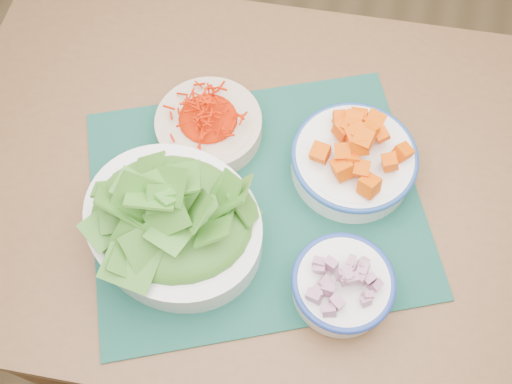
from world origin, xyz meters
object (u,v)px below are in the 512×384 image
placemat (256,201)px  onion_bowl (343,283)px  carrot_bowl (209,123)px  table (269,202)px  squash_bowl (355,155)px  lettuce_bowl (172,217)px

placemat → onion_bowl: onion_bowl is taller
carrot_bowl → onion_bowl: onion_bowl is taller
table → onion_bowl: bearing=-53.2°
carrot_bowl → squash_bowl: size_ratio=0.89×
squash_bowl → lettuce_bowl: lettuce_bowl is taller
table → squash_bowl: bearing=13.3°
placemat → onion_bowl: size_ratio=3.47×
squash_bowl → onion_bowl: (0.02, -0.21, -0.01)m
table → placemat: placemat is taller
carrot_bowl → onion_bowl: 0.35m
lettuce_bowl → placemat: bearing=61.8°
carrot_bowl → onion_bowl: size_ratio=1.49×
table → lettuce_bowl: size_ratio=3.34×
onion_bowl → lettuce_bowl: bearing=174.2°
placemat → lettuce_bowl: size_ratio=1.49×
carrot_bowl → squash_bowl: (0.25, -0.01, 0.02)m
squash_bowl → onion_bowl: 0.21m
squash_bowl → placemat: bearing=-145.5°
placemat → lettuce_bowl: 0.15m
placemat → lettuce_bowl: lettuce_bowl is taller
carrot_bowl → onion_bowl: (0.27, -0.22, 0.01)m
placemat → carrot_bowl: (-0.11, 0.10, 0.03)m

